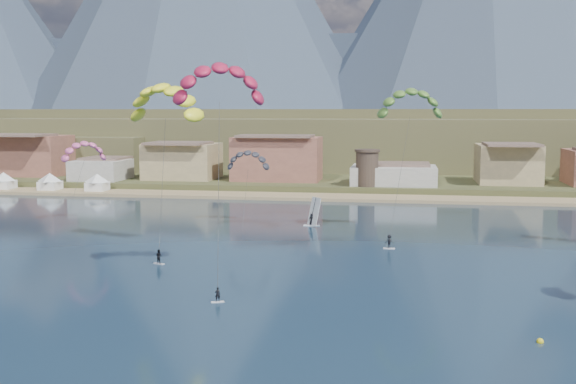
{
  "coord_description": "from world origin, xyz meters",
  "views": [
    {
      "loc": [
        13.2,
        -47.5,
        19.42
      ],
      "look_at": [
        0.0,
        32.0,
        10.0
      ],
      "focal_mm": 43.36,
      "sensor_mm": 36.0,
      "label": 1
    }
  ],
  "objects_px": {
    "kitesurfer_red": "(219,77)",
    "windsurfer": "(313,217)",
    "kitesurfer_green": "(410,100)",
    "kitesurfer_yellow": "(165,97)",
    "buoy": "(540,342)",
    "watchtower": "(367,168)"
  },
  "relations": [
    {
      "from": "kitesurfer_red",
      "to": "windsurfer",
      "type": "bearing_deg",
      "value": 81.76
    },
    {
      "from": "windsurfer",
      "to": "kitesurfer_green",
      "type": "bearing_deg",
      "value": -18.04
    },
    {
      "from": "kitesurfer_red",
      "to": "kitesurfer_yellow",
      "type": "xyz_separation_m",
      "value": [
        -12.33,
        16.85,
        -1.83
      ]
    },
    {
      "from": "kitesurfer_yellow",
      "to": "buoy",
      "type": "height_order",
      "value": "kitesurfer_yellow"
    },
    {
      "from": "kitesurfer_green",
      "to": "buoy",
      "type": "relative_size",
      "value": 41.62
    },
    {
      "from": "buoy",
      "to": "windsurfer",
      "type": "bearing_deg",
      "value": 115.32
    },
    {
      "from": "watchtower",
      "to": "kitesurfer_red",
      "type": "distance_m",
      "value": 87.29
    },
    {
      "from": "kitesurfer_green",
      "to": "windsurfer",
      "type": "xyz_separation_m",
      "value": [
        -15.89,
        5.17,
        -19.59
      ]
    },
    {
      "from": "kitesurfer_yellow",
      "to": "windsurfer",
      "type": "height_order",
      "value": "kitesurfer_yellow"
    },
    {
      "from": "watchtower",
      "to": "kitesurfer_yellow",
      "type": "xyz_separation_m",
      "value": [
        -24.74,
        -67.91,
        14.98
      ]
    },
    {
      "from": "kitesurfer_red",
      "to": "buoy",
      "type": "bearing_deg",
      "value": -28.31
    },
    {
      "from": "kitesurfer_yellow",
      "to": "kitesurfer_green",
      "type": "xyz_separation_m",
      "value": [
        33.86,
        16.93,
        -0.2
      ]
    },
    {
      "from": "kitesurfer_red",
      "to": "kitesurfer_yellow",
      "type": "relative_size",
      "value": 1.05
    },
    {
      "from": "kitesurfer_yellow",
      "to": "kitesurfer_red",
      "type": "bearing_deg",
      "value": -53.8
    },
    {
      "from": "buoy",
      "to": "kitesurfer_yellow",
      "type": "bearing_deg",
      "value": 142.5
    },
    {
      "from": "kitesurfer_red",
      "to": "windsurfer",
      "type": "distance_m",
      "value": 44.9
    },
    {
      "from": "kitesurfer_green",
      "to": "windsurfer",
      "type": "distance_m",
      "value": 25.75
    },
    {
      "from": "kitesurfer_green",
      "to": "watchtower",
      "type": "bearing_deg",
      "value": 100.14
    },
    {
      "from": "windsurfer",
      "to": "buoy",
      "type": "xyz_separation_m",
      "value": [
        26.66,
        -56.34,
        -1.45
      ]
    },
    {
      "from": "kitesurfer_yellow",
      "to": "buoy",
      "type": "relative_size",
      "value": 41.51
    },
    {
      "from": "kitesurfer_yellow",
      "to": "kitesurfer_green",
      "type": "relative_size",
      "value": 1.0
    },
    {
      "from": "kitesurfer_red",
      "to": "buoy",
      "type": "height_order",
      "value": "kitesurfer_red"
    }
  ]
}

